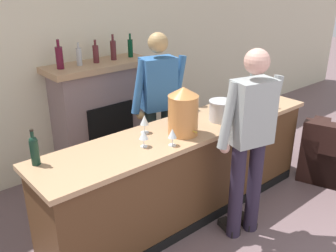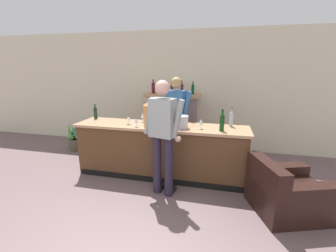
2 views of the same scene
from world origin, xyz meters
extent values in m
cube|color=beige|center=(0.00, 4.19, 1.38)|extent=(12.00, 0.07, 2.75)
cube|color=#51331D|center=(0.05, 2.50, 0.45)|extent=(2.95, 0.58, 0.91)
cube|color=tan|center=(0.05, 2.50, 0.93)|extent=(3.02, 0.65, 0.04)
cube|color=black|center=(0.05, 2.21, 0.05)|extent=(2.89, 0.01, 0.10)
cube|color=gray|center=(-0.04, 3.93, 0.63)|extent=(1.10, 0.44, 1.27)
cube|color=black|center=(-0.04, 3.70, 0.47)|extent=(0.61, 0.02, 0.81)
cube|color=tan|center=(-0.04, 3.91, 1.30)|extent=(1.26, 0.52, 0.07)
cylinder|color=#561226|center=(-0.50, 3.91, 1.46)|extent=(0.08, 0.08, 0.24)
cylinder|color=#561226|center=(-0.50, 3.91, 1.61)|extent=(0.03, 0.03, 0.08)
cylinder|color=#AFB2B3|center=(-0.27, 3.91, 1.43)|extent=(0.06, 0.06, 0.19)
cylinder|color=#AFB2B3|center=(-0.27, 3.91, 1.56)|extent=(0.02, 0.02, 0.06)
cylinder|color=#552025|center=(-0.06, 3.91, 1.44)|extent=(0.07, 0.07, 0.20)
cylinder|color=#552025|center=(-0.06, 3.91, 1.57)|extent=(0.03, 0.03, 0.07)
cylinder|color=#532123|center=(0.17, 3.91, 1.45)|extent=(0.07, 0.07, 0.22)
cylinder|color=#532123|center=(0.17, 3.91, 1.60)|extent=(0.03, 0.03, 0.07)
cylinder|color=#08391E|center=(0.42, 3.91, 1.44)|extent=(0.06, 0.06, 0.21)
cylinder|color=#08391E|center=(0.42, 3.91, 1.59)|extent=(0.02, 0.02, 0.07)
cube|color=black|center=(2.01, 1.88, 0.21)|extent=(1.08, 1.03, 0.41)
cube|color=black|center=(1.69, 1.76, 0.37)|extent=(0.43, 0.81, 0.75)
cube|color=black|center=(2.11, 1.60, 0.28)|extent=(0.88, 0.47, 0.55)
cube|color=black|center=(1.92, 2.16, 0.28)|extent=(0.88, 0.47, 0.55)
cylinder|color=#504A3A|center=(-2.30, 3.36, 0.14)|extent=(0.36, 0.36, 0.27)
cylinder|color=#332319|center=(-2.30, 3.36, 0.26)|extent=(0.32, 0.32, 0.02)
cone|color=#3D8B41|center=(-2.20, 3.37, 0.46)|extent=(0.17, 0.32, 0.36)
cone|color=#458C39|center=(-2.26, 3.44, 0.43)|extent=(0.32, 0.24, 0.31)
cone|color=#3C7C47|center=(-2.38, 3.42, 0.44)|extent=(0.28, 0.31, 0.33)
cone|color=#448434|center=(-2.39, 3.27, 0.46)|extent=(0.35, 0.34, 0.38)
cone|color=#37814A|center=(-2.25, 3.26, 0.48)|extent=(0.27, 0.22, 0.37)
cylinder|color=#271F31|center=(0.34, 1.89, 0.47)|extent=(0.13, 0.13, 0.94)
cube|color=black|center=(0.36, 1.96, 0.04)|extent=(0.15, 0.26, 0.07)
cylinder|color=#271F31|center=(0.15, 1.94, 0.47)|extent=(0.13, 0.13, 0.94)
cube|color=black|center=(0.17, 2.01, 0.04)|extent=(0.15, 0.26, 0.07)
cube|color=gray|center=(0.25, 1.92, 1.22)|extent=(0.40, 0.30, 0.56)
cylinder|color=gray|center=(0.47, 1.88, 1.22)|extent=(0.20, 0.08, 0.57)
sphere|color=#D9A291|center=(0.48, 1.90, 0.92)|extent=(0.09, 0.09, 0.09)
cylinder|color=gray|center=(0.03, 1.99, 1.22)|extent=(0.20, 0.08, 0.57)
sphere|color=#D9A291|center=(0.03, 2.01, 0.92)|extent=(0.09, 0.09, 0.09)
sphere|color=#D9A291|center=(0.25, 1.92, 1.65)|extent=(0.21, 0.21, 0.21)
cylinder|color=#1D2C2F|center=(0.10, 3.13, 0.47)|extent=(0.13, 0.13, 0.94)
cube|color=black|center=(0.09, 3.07, 0.04)|extent=(0.16, 0.26, 0.07)
cylinder|color=#1D2C2F|center=(0.30, 3.09, 0.47)|extent=(0.13, 0.13, 0.94)
cube|color=black|center=(0.28, 3.02, 0.04)|extent=(0.16, 0.26, 0.07)
cube|color=#2F619D|center=(0.20, 3.11, 1.22)|extent=(0.40, 0.30, 0.55)
cylinder|color=#2F619D|center=(-0.03, 3.15, 1.21)|extent=(0.20, 0.08, 0.57)
sphere|color=tan|center=(-0.03, 3.13, 0.91)|extent=(0.09, 0.09, 0.09)
cylinder|color=#2F619D|center=(0.42, 3.03, 1.21)|extent=(0.20, 0.08, 0.57)
sphere|color=tan|center=(0.42, 3.02, 0.91)|extent=(0.09, 0.09, 0.09)
sphere|color=tan|center=(0.20, 3.11, 1.64)|extent=(0.21, 0.21, 0.21)
cylinder|color=#CB8245|center=(-0.08, 2.42, 1.13)|extent=(0.27, 0.27, 0.36)
cone|color=#CB8245|center=(-0.08, 2.42, 1.35)|extent=(0.27, 0.27, 0.08)
cylinder|color=#B29333|center=(-0.08, 2.26, 1.02)|extent=(0.02, 0.04, 0.02)
cylinder|color=silver|center=(0.43, 2.42, 1.04)|extent=(0.23, 0.23, 0.19)
cylinder|color=silver|center=(0.43, 2.42, 1.15)|extent=(0.25, 0.25, 0.01)
cylinder|color=#103C15|center=(1.09, 2.38, 1.07)|extent=(0.07, 0.07, 0.24)
sphere|color=#103C15|center=(1.09, 2.38, 1.19)|extent=(0.07, 0.07, 0.07)
cylinder|color=#103C15|center=(1.09, 2.38, 1.24)|extent=(0.03, 0.03, 0.09)
cylinder|color=black|center=(1.09, 2.38, 1.29)|extent=(0.03, 0.03, 0.01)
cylinder|color=#122E21|center=(-1.32, 2.72, 1.05)|extent=(0.07, 0.07, 0.20)
sphere|color=#122E21|center=(-1.32, 2.72, 1.15)|extent=(0.06, 0.06, 0.06)
cylinder|color=#122E21|center=(-1.32, 2.72, 1.19)|extent=(0.03, 0.03, 0.08)
cylinder|color=black|center=(-1.32, 2.72, 1.23)|extent=(0.03, 0.03, 0.01)
cylinder|color=#A0B5BA|center=(1.24, 2.70, 1.06)|extent=(0.06, 0.06, 0.22)
sphere|color=#A0B5BA|center=(1.24, 2.70, 1.17)|extent=(0.06, 0.06, 0.06)
cylinder|color=#A0B5BA|center=(1.24, 2.70, 1.21)|extent=(0.03, 0.03, 0.09)
cylinder|color=black|center=(1.24, 2.70, 1.26)|extent=(0.03, 0.03, 0.01)
cylinder|color=silver|center=(-0.33, 2.66, 0.95)|extent=(0.07, 0.07, 0.01)
cylinder|color=silver|center=(-0.33, 2.66, 0.99)|extent=(0.01, 0.01, 0.07)
cone|color=silver|center=(-0.33, 2.66, 1.08)|extent=(0.08, 0.08, 0.09)
cylinder|color=silver|center=(-0.51, 2.43, 0.95)|extent=(0.06, 0.06, 0.01)
cylinder|color=silver|center=(-0.51, 2.43, 0.99)|extent=(0.01, 0.01, 0.07)
cone|color=silver|center=(-0.51, 2.43, 1.06)|extent=(0.08, 0.08, 0.07)
cylinder|color=silver|center=(-0.31, 2.29, 0.95)|extent=(0.07, 0.07, 0.01)
cylinder|color=silver|center=(-0.31, 2.29, 0.99)|extent=(0.01, 0.01, 0.07)
cone|color=silver|center=(-0.31, 2.29, 1.06)|extent=(0.07, 0.07, 0.08)
cylinder|color=silver|center=(0.76, 2.42, 0.95)|extent=(0.07, 0.07, 0.01)
cylinder|color=silver|center=(0.76, 2.42, 0.99)|extent=(0.01, 0.01, 0.08)
cone|color=silver|center=(0.76, 2.42, 1.07)|extent=(0.08, 0.08, 0.08)
camera|label=1|loc=(-2.20, 0.15, 2.31)|focal=40.00mm
camera|label=2|loc=(1.06, -1.13, 1.92)|focal=24.00mm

